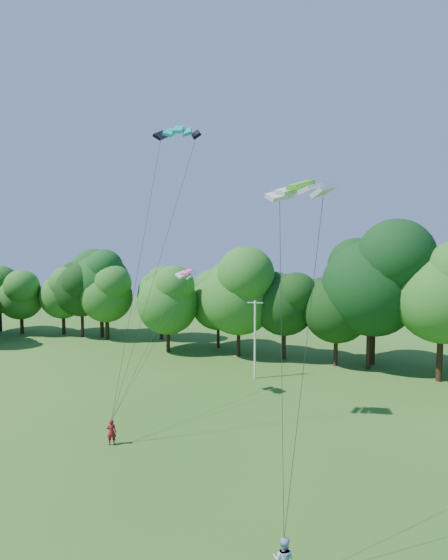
% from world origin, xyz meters
% --- Properties ---
extents(utility_pole, '(1.48, 0.39, 7.50)m').
position_xyz_m(utility_pole, '(-3.31, 27.43, 3.87)').
color(utility_pole, silver).
rests_on(utility_pole, ground).
extents(kite_flyer_left, '(0.73, 0.64, 1.67)m').
position_xyz_m(kite_flyer_left, '(-7.05, 10.60, 0.83)').
color(kite_flyer_left, maroon).
rests_on(kite_flyer_left, ground).
extents(kite_flyer_right, '(0.88, 0.70, 1.75)m').
position_xyz_m(kite_flyer_right, '(6.16, 3.94, 0.88)').
color(kite_flyer_right, '#A3BFE2').
rests_on(kite_flyer_right, ground).
extents(kite_teal, '(3.11, 2.04, 0.76)m').
position_xyz_m(kite_teal, '(-3.87, 13.97, 20.20)').
color(kite_teal, '#05AEA6').
rests_on(kite_teal, ground).
extents(kite_green, '(2.98, 2.23, 0.49)m').
position_xyz_m(kite_green, '(6.09, 6.10, 15.17)').
color(kite_green, '#49CA1E').
rests_on(kite_green, ground).
extents(kite_pink, '(2.14, 1.58, 0.47)m').
position_xyz_m(kite_pink, '(-6.62, 20.03, 10.56)').
color(kite_pink, '#FF46AA').
rests_on(kite_pink, ground).
extents(tree_back_west, '(8.79, 8.79, 12.79)m').
position_xyz_m(tree_back_west, '(-28.99, 36.67, 7.99)').
color(tree_back_west, '#391F17').
rests_on(tree_back_west, ground).
extents(tree_back_center, '(10.76, 10.76, 15.65)m').
position_xyz_m(tree_back_center, '(6.35, 35.08, 9.77)').
color(tree_back_center, '#312013').
rests_on(tree_back_center, ground).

